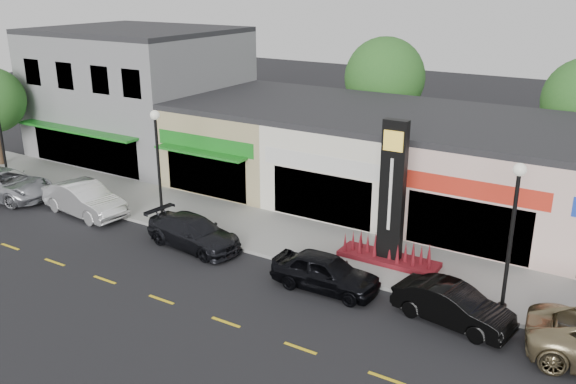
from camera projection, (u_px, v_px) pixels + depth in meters
name	position (u px, v px, depth m)	size (l,w,h in m)	color
ground	(273.00, 287.00, 23.53)	(120.00, 120.00, 0.00)	black
sidewalk	(326.00, 246.00, 26.99)	(52.00, 4.30, 0.15)	gray
curb	(301.00, 265.00, 25.19)	(52.00, 0.20, 0.15)	gray
building_grey_2story	(139.00, 93.00, 40.30)	(12.00, 10.95, 8.30)	slate
shop_beige	(258.00, 137.00, 36.15)	(7.00, 10.85, 4.80)	tan
shop_cream	(366.00, 154.00, 32.69)	(7.00, 10.01, 4.80)	white
shop_pink_w	(499.00, 174.00, 29.21)	(7.00, 10.01, 4.80)	beige
tree_rear_west	(385.00, 78.00, 39.44)	(5.20, 5.20, 7.83)	#382619
lamp_west_near	(158.00, 156.00, 28.35)	(0.44, 0.44, 5.47)	black
lamp_east_near	(513.00, 224.00, 20.41)	(0.44, 0.44, 5.47)	black
pylon_sign	(391.00, 214.00, 24.65)	(4.20, 1.30, 6.00)	#5E1010
car_silver_suv	(5.00, 184.00, 32.84)	(5.63, 2.60, 1.57)	#A9ABB1
car_white_van	(85.00, 199.00, 30.53)	(4.98, 1.73, 1.64)	white
car_dark_sedan	(194.00, 232.00, 26.85)	(4.75, 1.93, 1.38)	black
car_black_sedan	(325.00, 272.00, 23.16)	(4.24, 1.71, 1.44)	black
car_black_conv	(453.00, 305.00, 20.87)	(4.16, 1.45, 1.37)	black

